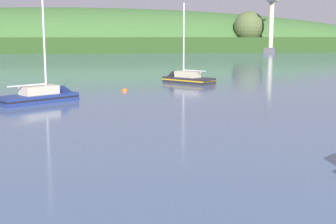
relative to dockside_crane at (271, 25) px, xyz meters
name	(u,v)px	position (x,y,z in m)	size (l,w,h in m)	color
far_shoreline_hill	(68,50)	(-82.58, 28.30, -10.36)	(403.54, 83.72, 37.57)	#27431B
dockside_crane	(271,25)	(0.00, 0.00, 0.00)	(8.48, 13.56, 22.27)	#4C4C51
sailboat_near_mooring	(183,80)	(-46.13, -112.59, -10.47)	(8.28, 8.24, 12.98)	#232328
sailboat_far_left	(47,98)	(-62.71, -131.56, -10.50)	(9.03, 8.32, 14.03)	navy
mooring_buoy_midchannel	(125,91)	(-54.60, -122.87, -10.83)	(0.72, 0.72, 0.80)	#EA5B19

